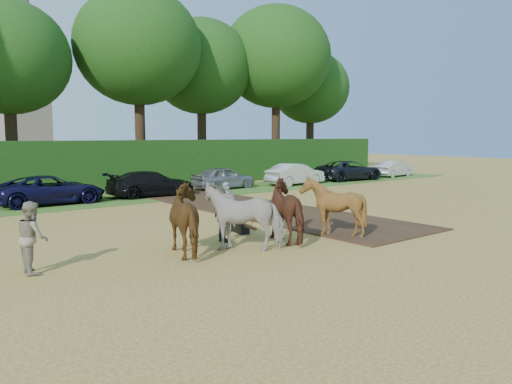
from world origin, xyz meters
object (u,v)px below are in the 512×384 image
(spectator_far, at_px, (223,217))
(parked_cars, at_px, (194,181))
(spectator_near, at_px, (32,237))
(church, at_px, (21,48))
(plough_team, at_px, (267,212))

(spectator_far, height_order, parked_cars, spectator_far)
(spectator_near, relative_size, church, 0.06)
(spectator_far, distance_m, plough_team, 1.39)
(plough_team, bearing_deg, spectator_far, 131.35)
(spectator_near, xyz_separation_m, plough_team, (6.50, -1.07, 0.10))
(spectator_far, height_order, church, church)
(spectator_near, bearing_deg, parked_cars, -42.79)
(spectator_far, xyz_separation_m, church, (7.71, 53.05, 12.95))
(spectator_near, relative_size, parked_cars, 0.04)
(parked_cars, relative_size, church, 1.55)
(spectator_near, relative_size, spectator_far, 1.12)
(parked_cars, distance_m, church, 43.16)
(spectator_near, bearing_deg, church, -11.87)
(church, bearing_deg, spectator_far, -98.27)
(spectator_near, distance_m, church, 56.14)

